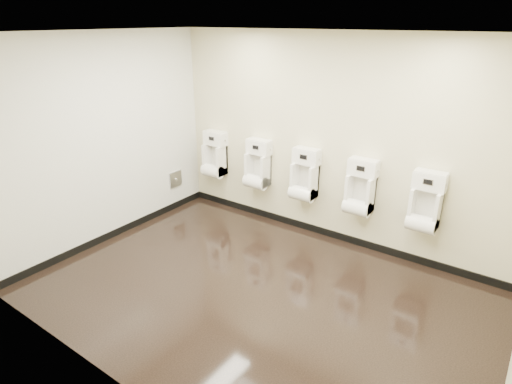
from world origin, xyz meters
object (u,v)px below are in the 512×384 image
(urinal_3, at_px, (360,191))
(urinal_2, at_px, (304,179))
(access_panel, at_px, (176,179))
(urinal_0, at_px, (214,158))
(urinal_1, at_px, (258,168))
(urinal_4, at_px, (425,206))

(urinal_3, bearing_deg, urinal_2, 180.00)
(access_panel, distance_m, urinal_3, 3.02)
(urinal_0, bearing_deg, urinal_3, 0.00)
(urinal_2, distance_m, urinal_3, 0.83)
(access_panel, distance_m, urinal_1, 1.44)
(urinal_1, bearing_deg, urinal_0, 180.00)
(urinal_1, distance_m, urinal_2, 0.80)
(access_panel, height_order, urinal_0, urinal_0)
(access_panel, relative_size, urinal_2, 0.35)
(urinal_0, relative_size, urinal_3, 1.00)
(urinal_1, bearing_deg, urinal_4, 0.00)
(urinal_0, height_order, urinal_2, same)
(urinal_3, bearing_deg, urinal_4, 0.00)
(urinal_0, xyz_separation_m, urinal_1, (0.85, 0.00, 0.00))
(urinal_1, height_order, urinal_4, same)
(urinal_1, height_order, urinal_2, same)
(access_panel, relative_size, urinal_4, 0.35)
(urinal_1, bearing_deg, urinal_3, 0.00)
(urinal_2, bearing_deg, urinal_1, 180.00)
(urinal_0, distance_m, urinal_2, 1.65)
(urinal_3, relative_size, urinal_4, 1.00)
(urinal_0, relative_size, urinal_4, 1.00)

